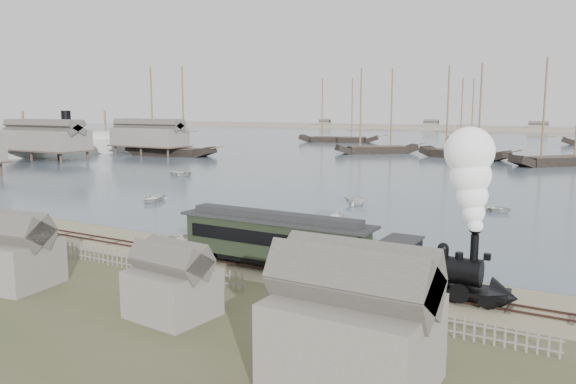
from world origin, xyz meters
The scene contains 25 objects.
ground centered at (0.00, 0.00, 0.00)m, with size 600.00×600.00×0.00m, color gray.
harbor_water centered at (0.00, 170.00, 0.03)m, with size 600.00×336.00×0.06m, color #4C5E6D.
rail_track centered at (0.00, -2.00, 0.04)m, with size 120.00×1.80×0.16m.
picket_fence_west centered at (-6.50, -7.00, 0.00)m, with size 19.00×0.10×1.20m, color slate, non-canonical shape.
picket_fence_east centered at (12.50, -7.50, 0.00)m, with size 15.00×0.10×1.20m, color slate, non-canonical shape.
shed_left centered at (-10.00, -13.00, 0.00)m, with size 5.00×4.00×4.10m, color slate, non-canonical shape.
shed_mid centered at (2.00, -12.00, 0.00)m, with size 4.00×3.50×3.60m, color slate, non-canonical shape.
shed_right centered at (13.00, -14.00, 0.00)m, with size 6.00×5.00×5.10m, color slate, non-canonical shape.
western_wharf centered at (-76.00, 40.00, 4.06)m, with size 36.00×56.00×8.00m, color slate, non-canonical shape.
far_spit centered at (0.00, 250.00, 0.00)m, with size 500.00×20.00×1.80m, color tan.
locomotive centered at (14.22, -2.00, 4.33)m, with size 7.53×2.81×9.38m.
passenger_coach centered at (2.06, -2.00, 2.14)m, with size 13.93×2.69×3.38m.
beached_dinghy centered at (-7.10, -0.09, 0.46)m, with size 4.44×3.17×0.92m, color silver.
steamship centered at (-89.00, 53.99, 5.12)m, with size 46.23×7.71×10.11m, color silver, non-canonical shape.
rowboat_0 centered at (-24.30, 14.07, 0.47)m, with size 4.00×2.85×0.83m, color silver.
rowboat_1 centered at (-3.16, 23.66, 0.83)m, with size 2.91×2.51×1.53m, color silver.
rowboat_2 centered at (0.99, 9.35, 0.84)m, with size 4.06×1.53×1.57m, color silver.
rowboat_3 centered at (10.92, 27.32, 0.42)m, with size 3.49×2.49×0.72m, color silver.
rowboat_6 centered at (-38.77, 35.18, 0.51)m, with size 4.37×3.12×0.91m, color silver.
schooner_0 centered at (-66.22, 63.57, 10.06)m, with size 22.41×5.17×20.00m, color black, non-canonical shape.
schooner_1 centered at (-27.60, 92.57, 10.06)m, with size 19.61×4.52×20.00m, color black, non-canonical shape.
schooner_2 centered at (-6.73, 89.32, 10.06)m, with size 20.46×4.72×20.00m, color black, non-canonical shape.
schooner_3 centered at (12.43, 83.11, 10.06)m, with size 20.02×4.62×20.00m, color black, non-canonical shape.
schooner_6 centered at (-54.22, 127.69, 10.06)m, with size 24.67×5.69×20.00m, color black, non-canonical shape.
schooner_7 centered at (-19.06, 146.93, 10.06)m, with size 20.69×4.78×20.00m, color black, non-canonical shape.
Camera 1 is at (21.21, -33.09, 10.73)m, focal length 35.00 mm.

